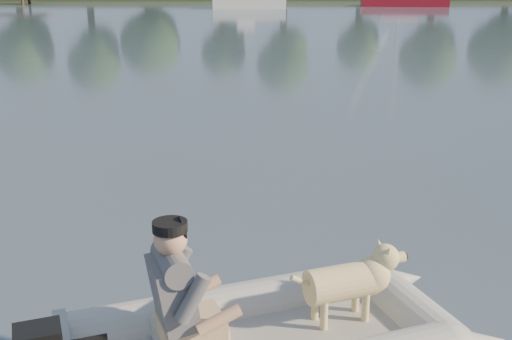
{
  "coord_description": "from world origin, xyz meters",
  "views": [
    {
      "loc": [
        0.1,
        -5.3,
        3.22
      ],
      "look_at": [
        0.2,
        2.42,
        0.75
      ],
      "focal_mm": 45.0,
      "sensor_mm": 36.0,
      "label": 1
    }
  ],
  "objects_px": {
    "man": "(175,288)",
    "sailboat": "(403,1)",
    "dinghy": "(268,297)",
    "dog": "(341,289)"
  },
  "relations": [
    {
      "from": "man",
      "to": "sailboat",
      "type": "height_order",
      "value": "sailboat"
    },
    {
      "from": "dinghy",
      "to": "man",
      "type": "height_order",
      "value": "man"
    },
    {
      "from": "man",
      "to": "sailboat",
      "type": "relative_size",
      "value": 0.12
    },
    {
      "from": "dinghy",
      "to": "man",
      "type": "bearing_deg",
      "value": 175.76
    },
    {
      "from": "sailboat",
      "to": "dinghy",
      "type": "bearing_deg",
      "value": -98.91
    },
    {
      "from": "dog",
      "to": "dinghy",
      "type": "bearing_deg",
      "value": -175.43
    },
    {
      "from": "dog",
      "to": "sailboat",
      "type": "height_order",
      "value": "sailboat"
    },
    {
      "from": "sailboat",
      "to": "man",
      "type": "bearing_deg",
      "value": -99.64
    },
    {
      "from": "dinghy",
      "to": "sailboat",
      "type": "relative_size",
      "value": 0.54
    },
    {
      "from": "dinghy",
      "to": "sailboat",
      "type": "bearing_deg",
      "value": 55.96
    }
  ]
}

